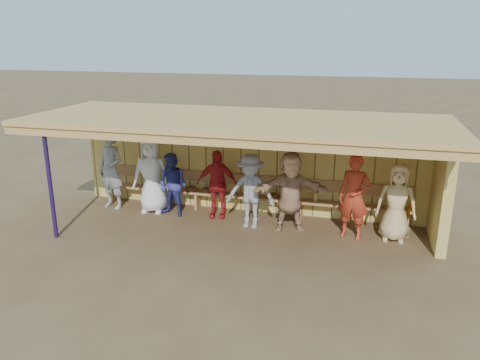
# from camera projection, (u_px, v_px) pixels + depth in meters

# --- Properties ---
(ground) EXTENTS (90.00, 90.00, 0.00)m
(ground) POSITION_uv_depth(u_px,v_px,m) (236.00, 229.00, 10.40)
(ground) COLOR brown
(ground) RESTS_ON ground
(player_a) EXTENTS (0.80, 0.62, 1.95)m
(player_a) POSITION_uv_depth(u_px,v_px,m) (111.00, 170.00, 11.49)
(player_a) COLOR #919499
(player_a) RESTS_ON ground
(player_b) EXTENTS (0.97, 0.69, 1.87)m
(player_b) POSITION_uv_depth(u_px,v_px,m) (152.00, 175.00, 11.24)
(player_b) COLOR white
(player_b) RESTS_ON ground
(player_c) EXTENTS (0.84, 0.71, 1.52)m
(player_c) POSITION_uv_depth(u_px,v_px,m) (173.00, 185.00, 11.02)
(player_c) COLOR navy
(player_c) RESTS_ON ground
(player_d) EXTENTS (1.00, 0.52, 1.63)m
(player_d) POSITION_uv_depth(u_px,v_px,m) (217.00, 184.00, 10.92)
(player_d) COLOR red
(player_d) RESTS_ON ground
(player_e) EXTENTS (1.09, 0.63, 1.69)m
(player_e) POSITION_uv_depth(u_px,v_px,m) (250.00, 191.00, 10.32)
(player_e) COLOR gray
(player_e) RESTS_ON ground
(player_f) EXTENTS (1.73, 0.95, 1.78)m
(player_f) POSITION_uv_depth(u_px,v_px,m) (291.00, 191.00, 10.16)
(player_f) COLOR tan
(player_f) RESTS_ON ground
(player_g) EXTENTS (0.74, 0.56, 1.81)m
(player_g) POSITION_uv_depth(u_px,v_px,m) (354.00, 197.00, 9.75)
(player_g) COLOR #B1321C
(player_g) RESTS_ON ground
(player_h) EXTENTS (0.83, 0.56, 1.66)m
(player_h) POSITION_uv_depth(u_px,v_px,m) (396.00, 202.00, 9.65)
(player_h) COLOR #D4B577
(player_h) RESTS_ON ground
(dugout_structure) EXTENTS (8.80, 3.20, 2.50)m
(dugout_structure) POSITION_uv_depth(u_px,v_px,m) (261.00, 150.00, 10.45)
(dugout_structure) COLOR #D5B85B
(dugout_structure) RESTS_ON ground
(bench) EXTENTS (7.60, 0.34, 0.93)m
(bench) POSITION_uv_depth(u_px,v_px,m) (248.00, 192.00, 11.28)
(bench) COLOR #B3814D
(bench) RESTS_ON ground
(dugout_equipment) EXTENTS (5.31, 0.62, 0.80)m
(dugout_equipment) POSITION_uv_depth(u_px,v_px,m) (251.00, 195.00, 11.14)
(dugout_equipment) COLOR orange
(dugout_equipment) RESTS_ON ground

